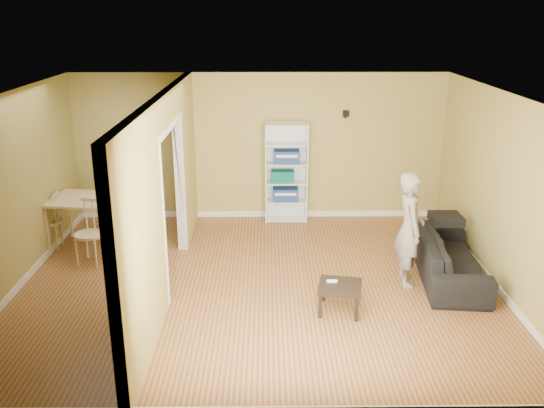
% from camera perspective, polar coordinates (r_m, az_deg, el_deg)
% --- Properties ---
extents(room_shell, '(6.50, 6.50, 6.50)m').
position_cam_1_polar(room_shell, '(7.57, -1.50, 0.94)').
color(room_shell, '#A16144').
rests_on(room_shell, ground).
extents(partition, '(0.22, 5.50, 2.60)m').
position_cam_1_polar(partition, '(7.68, -10.49, 0.90)').
color(partition, tan).
rests_on(partition, ground).
extents(wall_speaker, '(0.10, 0.10, 0.10)m').
position_cam_1_polar(wall_speaker, '(10.13, 7.33, 8.86)').
color(wall_speaker, black).
rests_on(wall_speaker, room_shell).
extents(sofa, '(2.13, 1.08, 0.78)m').
position_cam_1_polar(sofa, '(8.48, 17.21, -4.48)').
color(sofa, black).
rests_on(sofa, ground).
extents(person, '(0.69, 0.54, 1.88)m').
position_cam_1_polar(person, '(7.94, 13.54, -1.49)').
color(person, slate).
rests_on(person, ground).
extents(bookshelf, '(0.74, 0.32, 1.76)m').
position_cam_1_polar(bookshelf, '(10.18, 1.41, 3.17)').
color(bookshelf, white).
rests_on(bookshelf, ground).
extents(paper_box_navy_a, '(0.44, 0.29, 0.23)m').
position_cam_1_polar(paper_box_navy_a, '(10.25, 1.34, 0.99)').
color(paper_box_navy_a, navy).
rests_on(paper_box_navy_a, bookshelf).
extents(paper_box_teal, '(0.40, 0.26, 0.21)m').
position_cam_1_polar(paper_box_teal, '(10.15, 1.06, 2.78)').
color(paper_box_teal, teal).
rests_on(paper_box_teal, bookshelf).
extents(paper_box_navy_b, '(0.44, 0.29, 0.23)m').
position_cam_1_polar(paper_box_navy_b, '(10.06, 1.45, 4.72)').
color(paper_box_navy_b, '#171F48').
rests_on(paper_box_navy_b, bookshelf).
extents(coffee_table, '(0.53, 0.53, 0.35)m').
position_cam_1_polar(coffee_table, '(7.30, 6.75, -8.35)').
color(coffee_table, black).
rests_on(coffee_table, ground).
extents(game_controller, '(0.13, 0.04, 0.03)m').
position_cam_1_polar(game_controller, '(7.34, 5.97, -7.59)').
color(game_controller, white).
rests_on(game_controller, coffee_table).
extents(dining_table, '(1.31, 0.87, 0.82)m').
position_cam_1_polar(dining_table, '(9.41, -17.33, 0.06)').
color(dining_table, beige).
rests_on(dining_table, ground).
extents(chair_left, '(0.42, 0.42, 0.90)m').
position_cam_1_polar(chair_left, '(9.76, -21.28, -1.51)').
color(chair_left, tan).
rests_on(chair_left, ground).
extents(chair_near, '(0.52, 0.52, 0.97)m').
position_cam_1_polar(chair_near, '(8.92, -17.65, -2.72)').
color(chair_near, tan).
rests_on(chair_near, ground).
extents(chair_far, '(0.56, 0.56, 1.01)m').
position_cam_1_polar(chair_far, '(10.00, -15.82, -0.08)').
color(chair_far, tan).
rests_on(chair_far, ground).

